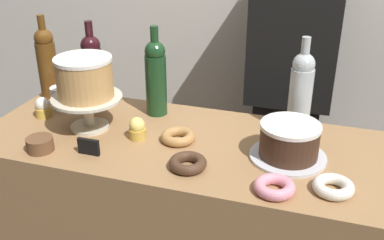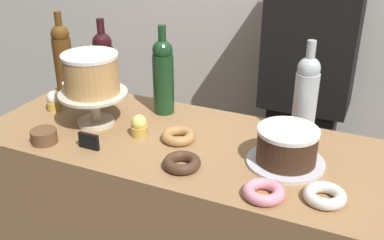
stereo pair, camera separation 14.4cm
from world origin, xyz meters
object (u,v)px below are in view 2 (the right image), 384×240
(wine_bottle_green, at_px, (163,75))
(wine_bottle_amber, at_px, (63,57))
(wine_bottle_dark_red, at_px, (104,66))
(coffee_cup_ceramic, at_px, (73,93))
(donut_sugar, at_px, (325,196))
(price_sign_chalkboard, at_px, (89,141))
(cookie_stack, at_px, (44,136))
(barista_figure, at_px, (303,107))
(wine_bottle_clear, at_px, (306,96))
(donut_pink, at_px, (264,192))
(cupcake_vanilla, at_px, (54,101))
(white_layer_cake, at_px, (91,73))
(donut_chocolate, at_px, (182,163))
(donut_maple, at_px, (178,136))
(chocolate_round_cake, at_px, (287,145))
(cupcake_lemon, at_px, (139,126))
(cake_stand_pedestal, at_px, (94,102))

(wine_bottle_green, bearing_deg, wine_bottle_amber, 176.93)
(wine_bottle_dark_red, bearing_deg, coffee_cup_ceramic, -150.44)
(donut_sugar, bearing_deg, price_sign_chalkboard, -178.40)
(cookie_stack, relative_size, barista_figure, 0.05)
(wine_bottle_dark_red, relative_size, coffee_cup_ceramic, 3.83)
(wine_bottle_clear, bearing_deg, wine_bottle_green, -178.19)
(coffee_cup_ceramic, bearing_deg, donut_pink, -19.89)
(wine_bottle_amber, bearing_deg, cupcake_vanilla, -64.85)
(white_layer_cake, distance_m, cookie_stack, 0.26)
(donut_chocolate, bearing_deg, donut_maple, 119.04)
(wine_bottle_clear, xyz_separation_m, cupcake_vanilla, (-0.89, -0.17, -0.11))
(price_sign_chalkboard, bearing_deg, donut_maple, 35.13)
(wine_bottle_clear, bearing_deg, barista_figure, 99.40)
(cupcake_vanilla, height_order, donut_sugar, cupcake_vanilla)
(cupcake_vanilla, height_order, coffee_cup_ceramic, coffee_cup_ceramic)
(wine_bottle_dark_red, relative_size, cupcake_vanilla, 4.38)
(chocolate_round_cake, relative_size, wine_bottle_green, 0.55)
(donut_sugar, distance_m, barista_figure, 0.83)
(donut_sugar, bearing_deg, wine_bottle_green, 153.00)
(price_sign_chalkboard, bearing_deg, chocolate_round_cake, 15.56)
(wine_bottle_amber, bearing_deg, barista_figure, 26.49)
(price_sign_chalkboard, bearing_deg, wine_bottle_clear, 31.31)
(price_sign_chalkboard, bearing_deg, wine_bottle_green, 75.68)
(white_layer_cake, distance_m, cupcake_vanilla, 0.26)
(cupcake_lemon, xyz_separation_m, cookie_stack, (-0.26, -0.17, -0.01))
(cake_stand_pedestal, height_order, cupcake_lemon, cake_stand_pedestal)
(wine_bottle_dark_red, bearing_deg, cupcake_lemon, -37.04)
(coffee_cup_ceramic, bearing_deg, chocolate_round_cake, -7.51)
(cake_stand_pedestal, bearing_deg, donut_maple, 0.71)
(chocolate_round_cake, relative_size, donut_pink, 1.61)
(wine_bottle_green, relative_size, donut_pink, 2.91)
(cake_stand_pedestal, bearing_deg, wine_bottle_green, 46.48)
(donut_maple, bearing_deg, price_sign_chalkboard, -144.87)
(wine_bottle_green, relative_size, donut_sugar, 2.91)
(cake_stand_pedestal, bearing_deg, white_layer_cake, -90.00)
(wine_bottle_amber, height_order, price_sign_chalkboard, wine_bottle_amber)
(cupcake_vanilla, xyz_separation_m, coffee_cup_ceramic, (0.03, 0.08, 0.01))
(wine_bottle_clear, xyz_separation_m, coffee_cup_ceramic, (-0.86, -0.08, -0.10))
(donut_sugar, bearing_deg, white_layer_cake, 170.21)
(wine_bottle_clear, relative_size, cookie_stack, 3.87)
(cookie_stack, bearing_deg, donut_sugar, 2.96)
(wine_bottle_green, bearing_deg, white_layer_cake, -133.52)
(white_layer_cake, distance_m, wine_bottle_green, 0.26)
(wine_bottle_green, relative_size, wine_bottle_dark_red, 1.00)
(cookie_stack, bearing_deg, price_sign_chalkboard, 9.21)
(cake_stand_pedestal, height_order, white_layer_cake, white_layer_cake)
(wine_bottle_amber, height_order, barista_figure, barista_figure)
(barista_figure, bearing_deg, white_layer_cake, -132.72)
(chocolate_round_cake, xyz_separation_m, wine_bottle_dark_red, (-0.75, 0.17, 0.08))
(cupcake_vanilla, distance_m, donut_pink, 0.90)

